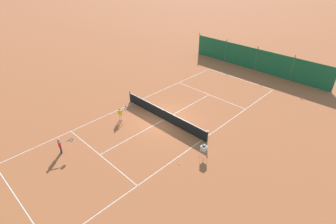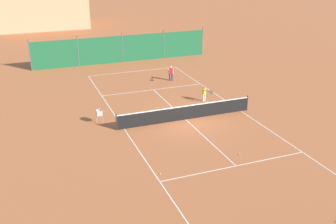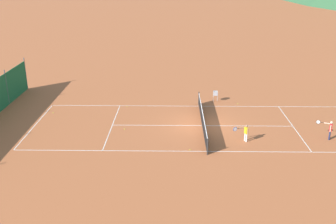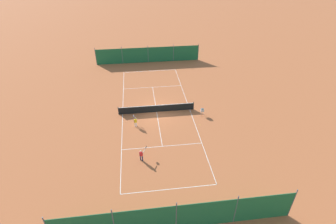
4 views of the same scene
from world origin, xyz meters
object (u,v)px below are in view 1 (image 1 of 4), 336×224
at_px(tennis_ball_service_box, 197,95).
at_px(tennis_ball_by_net_right, 240,110).
at_px(ball_hopper, 204,149).
at_px(tennis_ball_far_corner, 143,100).
at_px(tennis_ball_alley_right, 179,164).
at_px(tennis_net, 164,115).
at_px(player_near_service, 120,113).
at_px(player_far_service, 60,144).
at_px(tennis_ball_alley_left, 255,86).

xyz_separation_m(tennis_ball_service_box, tennis_ball_by_net_right, (-4.62, -0.34, 0.00)).
height_order(tennis_ball_service_box, ball_hopper, ball_hopper).
xyz_separation_m(tennis_ball_service_box, tennis_ball_far_corner, (3.18, 4.42, 0.00)).
height_order(tennis_ball_alley_right, ball_hopper, ball_hopper).
relative_size(tennis_net, tennis_ball_far_corner, 139.09).
relative_size(tennis_net, ball_hopper, 10.31).
height_order(tennis_net, tennis_ball_far_corner, tennis_net).
bearing_deg(player_near_service, tennis_ball_far_corner, -69.27).
distance_m(tennis_ball_alley_right, tennis_ball_far_corner, 9.59).
distance_m(tennis_net, player_far_service, 8.39).
height_order(tennis_ball_alley_left, tennis_ball_far_corner, same).
xyz_separation_m(player_far_service, ball_hopper, (-7.45, -6.68, -0.08)).
bearing_deg(ball_hopper, tennis_ball_far_corner, -14.79).
relative_size(player_far_service, tennis_ball_service_box, 19.15).
xyz_separation_m(tennis_net, player_near_service, (2.60, 2.57, 0.17)).
xyz_separation_m(tennis_net, ball_hopper, (-5.30, 1.42, 0.16)).
distance_m(player_near_service, ball_hopper, 7.98).
relative_size(player_near_service, tennis_ball_by_net_right, 17.40).
distance_m(tennis_ball_alley_left, tennis_ball_by_net_right, 5.75).
bearing_deg(tennis_ball_alley_left, player_near_service, 70.50).
relative_size(player_far_service, tennis_ball_alley_left, 19.15).
xyz_separation_m(player_near_service, tennis_ball_alley_right, (-7.24, 0.64, -0.64)).
xyz_separation_m(tennis_ball_alley_left, tennis_ball_far_corner, (6.28, 10.30, 0.00)).
bearing_deg(tennis_ball_by_net_right, ball_hopper, 101.40).
bearing_deg(tennis_ball_service_box, tennis_ball_alley_left, -117.78).
relative_size(tennis_net, player_far_service, 7.26).
xyz_separation_m(player_far_service, player_near_service, (0.45, -5.54, -0.06)).
bearing_deg(tennis_ball_by_net_right, player_far_service, 66.65).
xyz_separation_m(player_far_service, tennis_ball_alley_right, (-6.79, -4.89, -0.70)).
relative_size(tennis_ball_alley_right, ball_hopper, 0.07).
distance_m(player_far_service, ball_hopper, 10.00).
bearing_deg(tennis_ball_alley_right, tennis_ball_alley_left, -80.91).
bearing_deg(tennis_ball_by_net_right, tennis_ball_alley_left, -74.63).
distance_m(player_far_service, tennis_ball_by_net_right, 15.14).
height_order(tennis_net, ball_hopper, tennis_net).
bearing_deg(tennis_net, tennis_ball_service_box, -81.88).
bearing_deg(tennis_net, tennis_ball_far_corner, -14.46).
relative_size(player_near_service, tennis_ball_alley_left, 17.40).
bearing_deg(tennis_ball_alley_left, tennis_ball_alley_right, 99.09).
height_order(tennis_net, tennis_ball_by_net_right, tennis_net).
bearing_deg(player_far_service, tennis_ball_alley_left, -102.96).
relative_size(tennis_net, tennis_ball_by_net_right, 139.09).
bearing_deg(player_far_service, ball_hopper, -138.09).
xyz_separation_m(player_near_service, tennis_ball_far_corner, (1.36, -3.59, -0.64)).
distance_m(tennis_ball_service_box, tennis_ball_by_net_right, 4.64).
xyz_separation_m(tennis_net, tennis_ball_far_corner, (3.95, -1.02, -0.47)).
xyz_separation_m(tennis_ball_service_box, ball_hopper, (-6.07, 6.86, 0.62)).
bearing_deg(player_near_service, tennis_ball_service_box, -102.80).
height_order(tennis_ball_alley_right, tennis_ball_by_net_right, same).
relative_size(player_near_service, tennis_ball_far_corner, 17.40).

